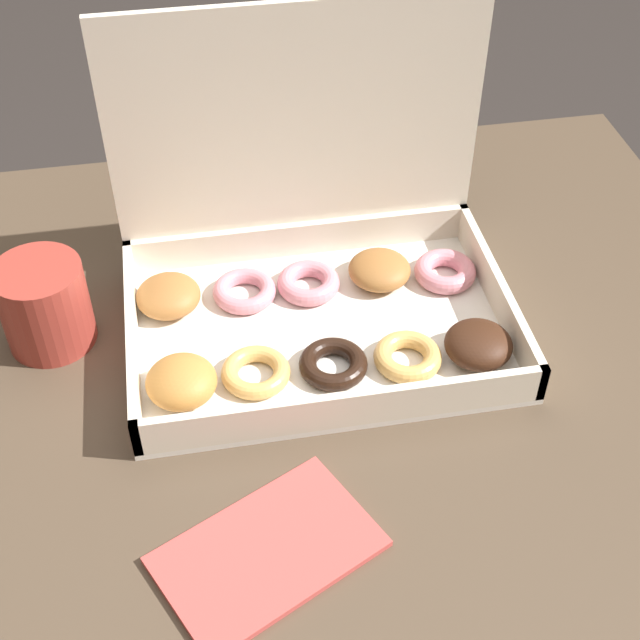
# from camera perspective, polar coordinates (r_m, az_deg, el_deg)

# --- Properties ---
(dining_table) EXTENTS (0.95, 0.70, 0.76)m
(dining_table) POSITION_cam_1_polar(r_m,az_deg,el_deg) (0.95, -2.12, -7.46)
(dining_table) COLOR #4C3D2D
(dining_table) RESTS_ON ground_plane
(donut_box) EXTENTS (0.36, 0.25, 0.28)m
(donut_box) POSITION_cam_1_polar(r_m,az_deg,el_deg) (0.85, -0.54, 3.29)
(donut_box) COLOR silver
(donut_box) RESTS_ON dining_table
(coffee_mug) EXTENTS (0.08, 0.08, 0.09)m
(coffee_mug) POSITION_cam_1_polar(r_m,az_deg,el_deg) (0.86, -17.23, 1.00)
(coffee_mug) COLOR #A3382D
(coffee_mug) RESTS_ON dining_table
(paper_napkin) EXTENTS (0.19, 0.16, 0.01)m
(paper_napkin) POSITION_cam_1_polar(r_m,az_deg,el_deg) (0.70, -3.37, -14.58)
(paper_napkin) COLOR #CC4C47
(paper_napkin) RESTS_ON dining_table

